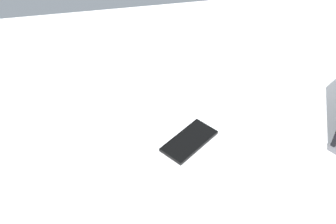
% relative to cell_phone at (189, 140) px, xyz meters
% --- Properties ---
extents(bed_mattress, '(1.80, 1.40, 0.18)m').
position_rel_cell_phone_xyz_m(bed_mattress, '(-0.09, -0.00, -0.09)').
color(bed_mattress, white).
rests_on(bed_mattress, ground).
extents(cell_phone, '(0.15, 0.14, 0.01)m').
position_rel_cell_phone_xyz_m(cell_phone, '(0.00, 0.00, 0.00)').
color(cell_phone, black).
rests_on(cell_phone, bed_mattress).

